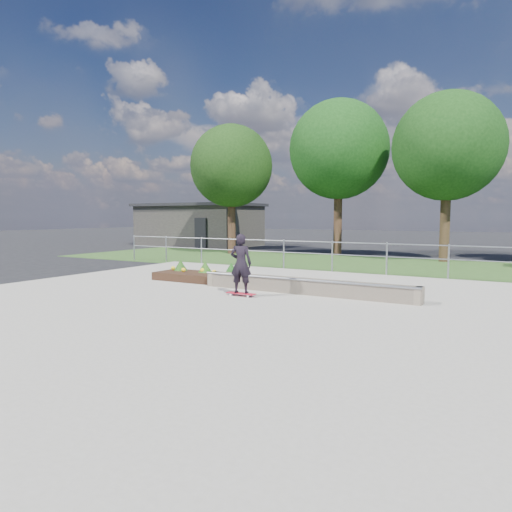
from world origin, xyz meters
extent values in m
plane|color=black|center=(0.00, 0.00, 0.00)|extent=(120.00, 120.00, 0.00)
cube|color=#28461C|center=(0.00, 11.00, 0.01)|extent=(30.00, 8.00, 0.02)
cube|color=gray|center=(0.00, 0.00, 0.03)|extent=(15.00, 15.00, 0.06)
cylinder|color=#979A9F|center=(-10.00, 7.50, 0.60)|extent=(0.06, 0.06, 1.20)
cylinder|color=#96999E|center=(-8.00, 7.50, 0.60)|extent=(0.06, 0.06, 1.20)
cylinder|color=gray|center=(-6.00, 7.50, 0.60)|extent=(0.06, 0.06, 1.20)
cylinder|color=gray|center=(-4.00, 7.50, 0.60)|extent=(0.06, 0.06, 1.20)
cylinder|color=gray|center=(-2.00, 7.50, 0.60)|extent=(0.06, 0.06, 1.20)
cylinder|color=gray|center=(0.00, 7.50, 0.60)|extent=(0.06, 0.06, 1.20)
cylinder|color=#93969B|center=(2.00, 7.50, 0.60)|extent=(0.06, 0.06, 1.20)
cylinder|color=gray|center=(4.00, 7.50, 0.60)|extent=(0.06, 0.06, 1.20)
cylinder|color=#96979E|center=(0.00, 7.50, 1.15)|extent=(20.00, 0.04, 0.04)
cylinder|color=gray|center=(0.00, 7.50, 0.70)|extent=(20.00, 0.04, 0.04)
cube|color=#2A2825|center=(-14.00, 18.00, 1.40)|extent=(8.00, 5.00, 2.80)
cube|color=black|center=(-14.00, 18.00, 2.90)|extent=(8.40, 5.40, 0.20)
cube|color=black|center=(-12.00, 15.45, 1.00)|extent=(0.90, 0.10, 2.00)
cylinder|color=#311C13|center=(-8.00, 13.00, 1.46)|extent=(0.44, 0.44, 2.93)
sphere|color=black|center=(-8.00, 13.00, 4.88)|extent=(4.55, 4.55, 4.55)
cylinder|color=#331E14|center=(-2.50, 15.00, 1.69)|extent=(0.44, 0.44, 3.38)
sphere|color=black|center=(-2.50, 15.00, 5.62)|extent=(5.25, 5.25, 5.25)
cylinder|color=#312113|center=(3.00, 14.00, 1.57)|extent=(0.44, 0.44, 3.15)
sphere|color=black|center=(3.00, 14.00, 5.25)|extent=(4.90, 4.90, 4.90)
cube|color=brown|center=(1.09, 2.51, 0.26)|extent=(6.00, 0.40, 0.40)
cylinder|color=#94979D|center=(1.09, 2.31, 0.46)|extent=(6.00, 0.06, 0.06)
cube|color=#655A4A|center=(-1.81, 2.51, 0.26)|extent=(0.15, 0.42, 0.40)
cube|color=#6C5F4F|center=(3.99, 2.51, 0.26)|extent=(0.15, 0.42, 0.40)
cube|color=black|center=(-2.73, 3.07, 0.18)|extent=(3.00, 1.20, 0.25)
sphere|color=yellow|center=(-3.93, 3.17, 0.39)|extent=(0.14, 0.14, 0.14)
sphere|color=yellow|center=(-3.33, 2.97, 0.39)|extent=(0.14, 0.14, 0.14)
sphere|color=yellow|center=(-2.73, 3.17, 0.39)|extent=(0.14, 0.14, 0.14)
sphere|color=yellow|center=(-2.13, 2.97, 0.39)|extent=(0.14, 0.14, 0.14)
sphere|color=yellow|center=(-1.53, 3.17, 0.39)|extent=(0.14, 0.14, 0.14)
cone|color=#1C4413|center=(-3.73, 3.32, 0.49)|extent=(0.44, 0.44, 0.36)
cone|color=#204A15|center=(-2.73, 3.32, 0.49)|extent=(0.44, 0.44, 0.36)
cone|color=#134012|center=(-1.73, 3.32, 0.49)|extent=(0.44, 0.44, 0.36)
cylinder|color=white|center=(-0.43, 1.28, 0.09)|extent=(0.05, 0.03, 0.05)
cylinder|color=white|center=(-0.43, 1.46, 0.09)|extent=(0.05, 0.03, 0.05)
cylinder|color=white|center=(0.09, 1.28, 0.09)|extent=(0.05, 0.03, 0.05)
cylinder|color=white|center=(0.09, 1.46, 0.09)|extent=(0.05, 0.03, 0.05)
cylinder|color=#99999E|center=(-0.43, 1.37, 0.11)|extent=(0.02, 0.18, 0.02)
cylinder|color=#A3A3A8|center=(0.09, 1.37, 0.11)|extent=(0.02, 0.18, 0.02)
cube|color=#B01528|center=(-0.17, 1.37, 0.13)|extent=(0.80, 0.21, 0.02)
imported|color=black|center=(-0.17, 1.37, 0.90)|extent=(0.63, 0.49, 1.52)
camera|label=1|loc=(5.93, -8.46, 2.11)|focal=32.00mm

